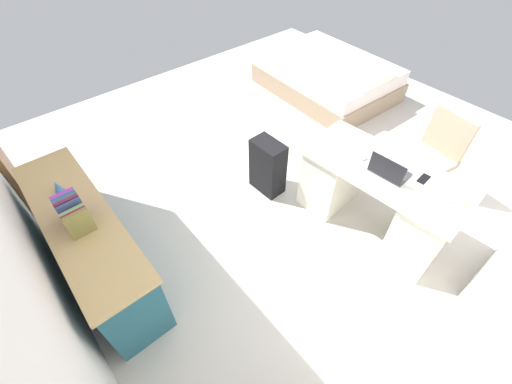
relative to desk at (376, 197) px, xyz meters
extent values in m
plane|color=beige|center=(1.10, 0.05, -0.39)|extent=(6.15, 6.15, 0.00)
cube|color=silver|center=(0.00, 0.00, 0.34)|extent=(1.49, 0.77, 0.04)
cube|color=beige|center=(-0.49, -0.04, -0.03)|extent=(0.45, 0.62, 0.71)
cube|color=beige|center=(0.49, 0.04, -0.03)|extent=(0.45, 0.62, 0.71)
cylinder|color=black|center=(-0.05, -0.75, -0.37)|extent=(0.52, 0.52, 0.04)
cylinder|color=black|center=(-0.05, -0.75, -0.18)|extent=(0.06, 0.06, 0.42)
cube|color=tan|center=(-0.05, -0.75, 0.07)|extent=(0.53, 0.53, 0.08)
cube|color=tan|center=(-0.08, -0.95, 0.33)|extent=(0.44, 0.13, 0.44)
cube|color=#235B6B|center=(1.22, 2.25, -0.04)|extent=(1.76, 0.44, 0.69)
cube|color=tan|center=(1.22, 2.25, 0.33)|extent=(1.80, 0.48, 0.04)
cube|color=#1E4E5B|center=(0.82, 2.02, -0.20)|extent=(0.67, 0.01, 0.24)
cube|color=#1E4E5B|center=(1.61, 2.02, -0.20)|extent=(0.67, 0.01, 0.24)
cube|color=gray|center=(2.04, -1.65, -0.25)|extent=(1.96, 1.48, 0.28)
cube|color=silver|center=(2.04, -1.65, -0.01)|extent=(1.89, 1.41, 0.20)
cube|color=white|center=(1.37, -1.62, 0.14)|extent=(0.51, 0.70, 0.10)
cube|color=black|center=(1.04, 0.44, -0.08)|extent=(0.37, 0.23, 0.62)
cube|color=#333338|center=(-0.04, 0.01, 0.36)|extent=(0.33, 0.24, 0.02)
cube|color=black|center=(-0.05, 0.12, 0.47)|extent=(0.31, 0.04, 0.19)
ellipsoid|color=white|center=(0.22, 0.03, 0.37)|extent=(0.07, 0.10, 0.03)
cube|color=black|center=(-0.28, -0.14, 0.36)|extent=(0.08, 0.14, 0.01)
cylinder|color=silver|center=(-0.55, -0.04, 0.36)|extent=(0.11, 0.11, 0.01)
cylinder|color=silver|center=(-0.55, -0.04, 0.51)|extent=(0.02, 0.02, 0.28)
cone|color=white|center=(-0.50, -0.04, 0.65)|extent=(0.11, 0.11, 0.09)
cube|color=olive|center=(1.01, 2.25, 0.46)|extent=(0.03, 0.17, 0.22)
cube|color=maroon|center=(1.05, 2.25, 0.45)|extent=(0.03, 0.17, 0.20)
cube|color=#7CB56C|center=(1.09, 2.25, 0.44)|extent=(0.03, 0.17, 0.20)
cube|color=navy|center=(1.13, 2.25, 0.46)|extent=(0.03, 0.17, 0.23)
cube|color=maroon|center=(1.17, 2.25, 0.46)|extent=(0.03, 0.17, 0.23)
cube|color=#405B88|center=(1.21, 2.25, 0.46)|extent=(0.04, 0.17, 0.22)
cube|color=#1F687E|center=(1.25, 2.25, 0.45)|extent=(0.04, 0.17, 0.20)
cube|color=#AE3BB9|center=(1.29, 2.25, 0.45)|extent=(0.04, 0.17, 0.20)
cone|color=#4C7FBF|center=(1.56, 2.25, 0.40)|extent=(0.08, 0.08, 0.11)
camera|label=1|loc=(-0.91, 2.25, 2.33)|focal=23.57mm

